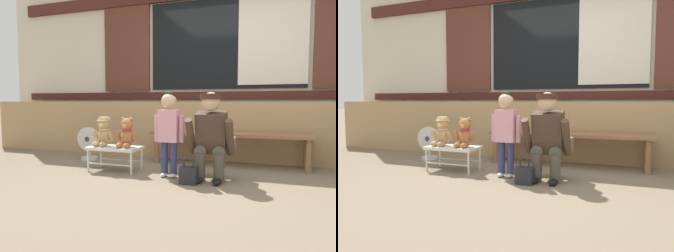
% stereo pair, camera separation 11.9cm
% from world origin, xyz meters
% --- Properties ---
extents(ground_plane, '(60.00, 60.00, 0.00)m').
position_xyz_m(ground_plane, '(0.00, 0.00, 0.00)').
color(ground_plane, '#756651').
extents(brick_low_wall, '(8.02, 0.25, 0.85)m').
position_xyz_m(brick_low_wall, '(0.00, 1.43, 0.42)').
color(brick_low_wall, tan).
rests_on(brick_low_wall, ground).
extents(shop_facade, '(8.18, 0.26, 3.34)m').
position_xyz_m(shop_facade, '(0.00, 1.94, 1.68)').
color(shop_facade, beige).
rests_on(shop_facade, ground).
extents(wooden_bench_long, '(2.10, 0.40, 0.44)m').
position_xyz_m(wooden_bench_long, '(0.19, 1.06, 0.37)').
color(wooden_bench_long, '#8E6642').
rests_on(wooden_bench_long, ground).
extents(small_display_bench, '(0.64, 0.36, 0.30)m').
position_xyz_m(small_display_bench, '(-1.09, 0.28, 0.27)').
color(small_display_bench, silver).
rests_on(small_display_bench, ground).
extents(teddy_bear_with_hat, '(0.28, 0.27, 0.36)m').
position_xyz_m(teddy_bear_with_hat, '(-1.25, 0.28, 0.47)').
color(teddy_bear_with_hat, tan).
rests_on(teddy_bear_with_hat, small_display_bench).
extents(teddy_bear_plain, '(0.28, 0.26, 0.36)m').
position_xyz_m(teddy_bear_plain, '(-0.93, 0.28, 0.46)').
color(teddy_bear_plain, '#A86B3D').
rests_on(teddy_bear_plain, small_display_bench).
extents(child_standing, '(0.35, 0.18, 0.96)m').
position_xyz_m(child_standing, '(-0.35, 0.20, 0.59)').
color(child_standing, navy).
rests_on(child_standing, ground).
extents(adult_crouching, '(0.50, 0.49, 0.95)m').
position_xyz_m(adult_crouching, '(0.13, 0.22, 0.48)').
color(adult_crouching, '#4C473D').
rests_on(adult_crouching, ground).
extents(handbag_on_ground, '(0.18, 0.11, 0.27)m').
position_xyz_m(handbag_on_ground, '(-0.06, -0.03, 0.10)').
color(handbag_on_ground, '#232328').
rests_on(handbag_on_ground, ground).
extents(floor_fan, '(0.34, 0.24, 0.48)m').
position_xyz_m(floor_fan, '(-1.80, 0.79, 0.24)').
color(floor_fan, silver).
rests_on(floor_fan, ground).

